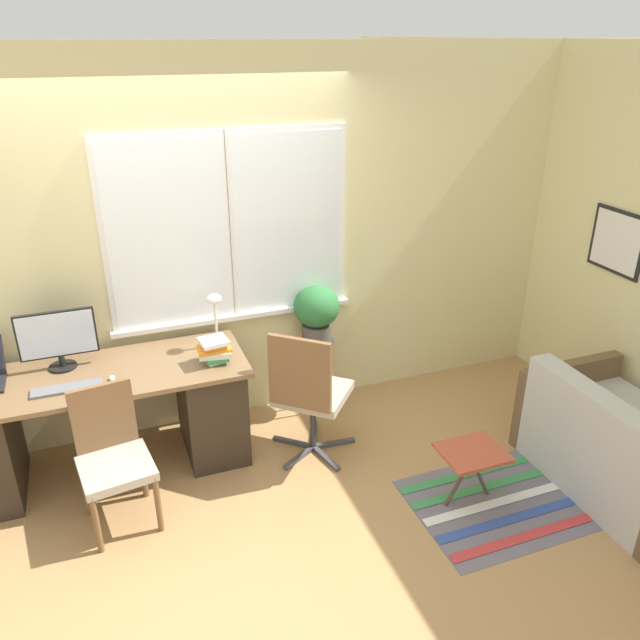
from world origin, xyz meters
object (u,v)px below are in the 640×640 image
object	(u,v)px
monitor	(58,338)
folding_stool	(472,456)
desk_lamp	(215,311)
desk_chair_wooden	(113,456)
office_chair_swivel	(309,392)
book_stack	(215,350)
mouse	(112,378)
keyboard	(67,388)
potted_plant	(317,310)
plant_stand	(317,348)
couch_loveseat	(622,450)

from	to	relation	value
monitor	folding_stool	world-z (taller)	monitor
desk_lamp	desk_chair_wooden	distance (m)	1.14
office_chair_swivel	book_stack	bearing A→B (deg)	19.34
mouse	monitor	bearing A→B (deg)	134.99
desk_lamp	office_chair_swivel	xyz separation A→B (m)	(0.51, -0.45, -0.49)
keyboard	desk_lamp	world-z (taller)	desk_lamp
desk_chair_wooden	potted_plant	size ratio (longest dim) A/B	1.97
desk_chair_wooden	plant_stand	world-z (taller)	desk_chair_wooden
mouse	office_chair_swivel	world-z (taller)	office_chair_swivel
mouse	couch_loveseat	distance (m)	3.31
keyboard	book_stack	distance (m)	0.93
monitor	couch_loveseat	world-z (taller)	monitor
keyboard	office_chair_swivel	bearing A→B (deg)	-7.40
desk_chair_wooden	monitor	bearing A→B (deg)	100.51
desk_lamp	book_stack	xyz separation A→B (m)	(-0.06, -0.23, -0.18)
monitor	mouse	world-z (taller)	monitor
plant_stand	monitor	bearing A→B (deg)	-176.92
mouse	folding_stool	distance (m)	2.30
desk_lamp	office_chair_swivel	distance (m)	0.84
keyboard	plant_stand	bearing A→B (deg)	12.82
office_chair_swivel	couch_loveseat	distance (m)	2.08
keyboard	plant_stand	distance (m)	1.84
couch_loveseat	plant_stand	bearing A→B (deg)	43.50
keyboard	monitor	bearing A→B (deg)	94.27
folding_stool	monitor	bearing A→B (deg)	150.69
desk_chair_wooden	potted_plant	xyz separation A→B (m)	(1.57, 0.77, 0.38)
keyboard	mouse	size ratio (longest dim) A/B	6.68
couch_loveseat	potted_plant	xyz separation A→B (m)	(-1.52, 1.61, 0.56)
monitor	desk_chair_wooden	distance (m)	0.87
couch_loveseat	plant_stand	size ratio (longest dim) A/B	2.14
monitor	book_stack	distance (m)	1.00
folding_stool	couch_loveseat	bearing A→B (deg)	-11.65
mouse	office_chair_swivel	bearing A→B (deg)	-9.84
monitor	folding_stool	bearing A→B (deg)	-29.31
folding_stool	keyboard	bearing A→B (deg)	156.60
office_chair_swivel	folding_stool	distance (m)	1.14
office_chair_swivel	potted_plant	distance (m)	0.73
book_stack	couch_loveseat	bearing A→B (deg)	-27.39
book_stack	office_chair_swivel	size ratio (longest dim) A/B	0.23
mouse	plant_stand	size ratio (longest dim) A/B	0.11
office_chair_swivel	couch_loveseat	size ratio (longest dim) A/B	0.79
mouse	office_chair_swivel	size ratio (longest dim) A/B	0.06
monitor	mouse	size ratio (longest dim) A/B	7.74
desk_chair_wooden	couch_loveseat	distance (m)	3.21
desk_chair_wooden	folding_stool	xyz separation A→B (m)	(2.09, -0.63, -0.11)
monitor	keyboard	distance (m)	0.37
keyboard	desk_chair_wooden	world-z (taller)	desk_chair_wooden
potted_plant	mouse	bearing A→B (deg)	-165.70
monitor	mouse	bearing A→B (deg)	-45.01
book_stack	desk_chair_wooden	distance (m)	0.91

